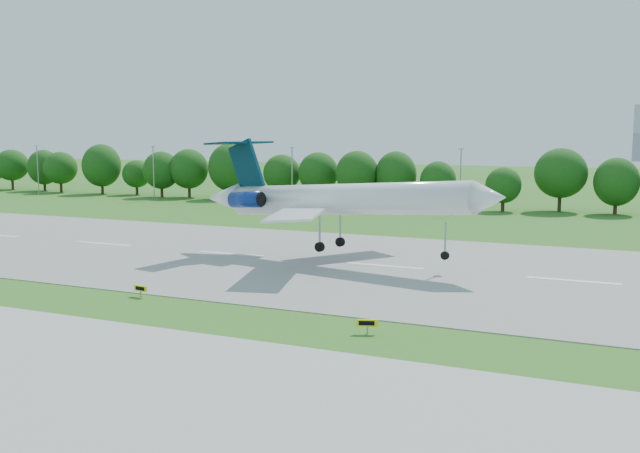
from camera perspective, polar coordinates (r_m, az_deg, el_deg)
The scene contains 9 objects.
ground at distance 68.83m, azimuth -18.10°, elevation -5.28°, with size 600.00×600.00×0.00m, color #27651A.
runway at distance 88.50m, azimuth -7.14°, elevation -2.21°, with size 400.00×45.00×0.08m, color gray.
tree_line at distance 148.83m, azimuth 6.41°, elevation 4.02°, with size 288.40×8.40×10.40m.
light_poles at distance 140.20m, azimuth 4.18°, elevation 3.91°, with size 175.90×0.25×12.19m.
airliner at distance 81.70m, azimuth 0.89°, elevation 2.28°, with size 38.88×28.02×12.74m.
taxi_sign_centre at distance 66.75m, azimuth -14.17°, elevation -4.83°, with size 1.52×0.41×1.06m.
taxi_sign_right at distance 53.04m, azimuth 3.82°, elevation -7.73°, with size 1.54×0.68×1.10m.
service_vehicle_a at distance 150.21m, azimuth -2.63°, elevation 1.96°, with size 1.33×3.81×1.25m, color silver.
service_vehicle_b at distance 134.43m, azimuth 1.49°, elevation 1.33°, with size 1.44×3.59×1.22m, color silver.
Camera 1 is at (45.68, -49.40, 14.53)m, focal length 40.00 mm.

